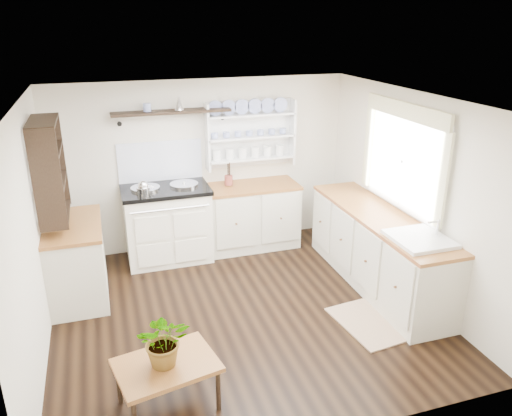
# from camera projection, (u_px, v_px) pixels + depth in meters

# --- Properties ---
(floor) EXTENTS (4.00, 3.80, 0.01)m
(floor) POSITION_uv_depth(u_px,v_px,m) (243.00, 311.00, 5.51)
(floor) COLOR black
(floor) RESTS_ON ground
(wall_back) EXTENTS (4.00, 0.02, 2.30)m
(wall_back) POSITION_uv_depth(u_px,v_px,m) (203.00, 165.00, 6.79)
(wall_back) COLOR beige
(wall_back) RESTS_ON ground
(wall_right) EXTENTS (0.02, 3.80, 2.30)m
(wall_right) POSITION_uv_depth(u_px,v_px,m) (411.00, 194.00, 5.66)
(wall_right) COLOR beige
(wall_right) RESTS_ON ground
(wall_left) EXTENTS (0.02, 3.80, 2.30)m
(wall_left) POSITION_uv_depth(u_px,v_px,m) (31.00, 239.00, 4.53)
(wall_left) COLOR beige
(wall_left) RESTS_ON ground
(ceiling) EXTENTS (4.00, 3.80, 0.01)m
(ceiling) POSITION_uv_depth(u_px,v_px,m) (241.00, 101.00, 4.69)
(ceiling) COLOR white
(ceiling) RESTS_ON wall_back
(window) EXTENTS (0.08, 1.55, 1.22)m
(window) POSITION_uv_depth(u_px,v_px,m) (403.00, 156.00, 5.64)
(window) COLOR white
(window) RESTS_ON wall_right
(aga_cooker) EXTENTS (1.11, 0.77, 1.03)m
(aga_cooker) POSITION_uv_depth(u_px,v_px,m) (167.00, 223.00, 6.56)
(aga_cooker) COLOR white
(aga_cooker) RESTS_ON floor
(back_cabinets) EXTENTS (1.27, 0.63, 0.90)m
(back_cabinets) POSITION_uv_depth(u_px,v_px,m) (252.00, 215.00, 6.94)
(back_cabinets) COLOR beige
(back_cabinets) RESTS_ON floor
(right_cabinets) EXTENTS (0.62, 2.43, 0.90)m
(right_cabinets) POSITION_uv_depth(u_px,v_px,m) (377.00, 249.00, 5.92)
(right_cabinets) COLOR beige
(right_cabinets) RESTS_ON floor
(belfast_sink) EXTENTS (0.55, 0.60, 0.45)m
(belfast_sink) POSITION_uv_depth(u_px,v_px,m) (418.00, 249.00, 5.13)
(belfast_sink) COLOR white
(belfast_sink) RESTS_ON right_cabinets
(left_cabinets) EXTENTS (0.62, 1.13, 0.90)m
(left_cabinets) POSITION_uv_depth(u_px,v_px,m) (77.00, 260.00, 5.66)
(left_cabinets) COLOR beige
(left_cabinets) RESTS_ON floor
(plate_rack) EXTENTS (1.20, 0.22, 0.90)m
(plate_rack) POSITION_uv_depth(u_px,v_px,m) (249.00, 133.00, 6.79)
(plate_rack) COLOR white
(plate_rack) RESTS_ON wall_back
(high_shelf) EXTENTS (1.50, 0.29, 0.16)m
(high_shelf) POSITION_uv_depth(u_px,v_px,m) (172.00, 113.00, 6.29)
(high_shelf) COLOR black
(high_shelf) RESTS_ON wall_back
(left_shelving) EXTENTS (0.28, 0.80, 1.05)m
(left_shelving) POSITION_uv_depth(u_px,v_px,m) (49.00, 168.00, 5.23)
(left_shelving) COLOR black
(left_shelving) RESTS_ON wall_left
(kettle) EXTENTS (0.17, 0.17, 0.21)m
(kettle) POSITION_uv_depth(u_px,v_px,m) (143.00, 189.00, 6.19)
(kettle) COLOR silver
(kettle) RESTS_ON aga_cooker
(utensil_crock) EXTENTS (0.11, 0.11, 0.13)m
(utensil_crock) POSITION_uv_depth(u_px,v_px,m) (229.00, 180.00, 6.74)
(utensil_crock) COLOR brown
(utensil_crock) RESTS_ON back_cabinets
(center_table) EXTENTS (0.89, 0.71, 0.43)m
(center_table) POSITION_uv_depth(u_px,v_px,m) (167.00, 368.00, 4.03)
(center_table) COLOR brown
(center_table) RESTS_ON floor
(potted_plant) EXTENTS (0.45, 0.40, 0.45)m
(potted_plant) POSITION_uv_depth(u_px,v_px,m) (164.00, 340.00, 3.93)
(potted_plant) COLOR #3F7233
(potted_plant) RESTS_ON center_table
(floor_rug) EXTENTS (0.65, 0.91, 0.02)m
(floor_rug) POSITION_uv_depth(u_px,v_px,m) (368.00, 323.00, 5.27)
(floor_rug) COLOR #9F775C
(floor_rug) RESTS_ON floor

